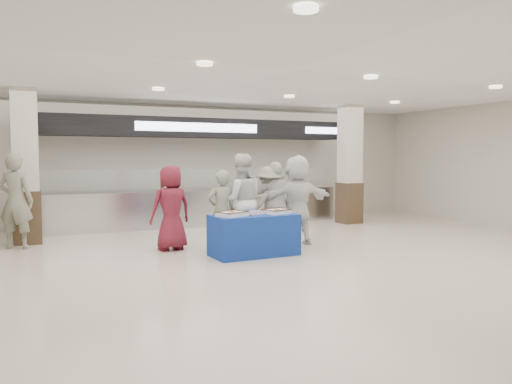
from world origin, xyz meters
name	(u,v)px	position (x,y,z in m)	size (l,w,h in m)	color
ground	(293,267)	(0.00, 0.00, 0.00)	(14.00, 14.00, 0.00)	beige
serving_line	(195,182)	(0.00, 5.40, 1.16)	(8.70, 0.85, 2.80)	silver
column_left	(26,170)	(-4.00, 4.20, 1.53)	(0.55, 0.55, 3.20)	#39291A
column_right	(350,167)	(4.00, 4.20, 1.53)	(0.55, 0.55, 3.20)	#39291A
display_table	(254,235)	(-0.21, 1.12, 0.38)	(1.55, 0.78, 0.75)	#153896
sheet_cake_left	(232,213)	(-0.66, 1.05, 0.80)	(0.58, 0.52, 0.10)	white
sheet_cake_right	(277,211)	(0.25, 1.11, 0.80)	(0.57, 0.50, 0.10)	white
cupcake_tray	(255,213)	(-0.17, 1.14, 0.78)	(0.46, 0.40, 0.06)	#BCBCC1
civilian_maroon	(171,208)	(-1.45, 2.26, 0.82)	(0.80, 0.52, 1.65)	maroon
soldier_a	(221,211)	(-0.61, 1.76, 0.77)	(0.56, 0.37, 1.55)	slate
chef_tall	(241,201)	(-0.17, 1.85, 0.93)	(0.90, 0.70, 1.86)	white
chef_short	(276,204)	(0.63, 1.89, 0.85)	(1.00, 0.42, 1.70)	white
soldier_b	(270,206)	(0.53, 2.00, 0.80)	(1.04, 0.60, 1.61)	slate
civilian_white	(297,200)	(1.06, 1.81, 0.92)	(1.71, 0.54, 1.84)	white
soldier_bg	(16,201)	(-4.19, 3.65, 0.94)	(0.69, 0.45, 1.88)	slate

